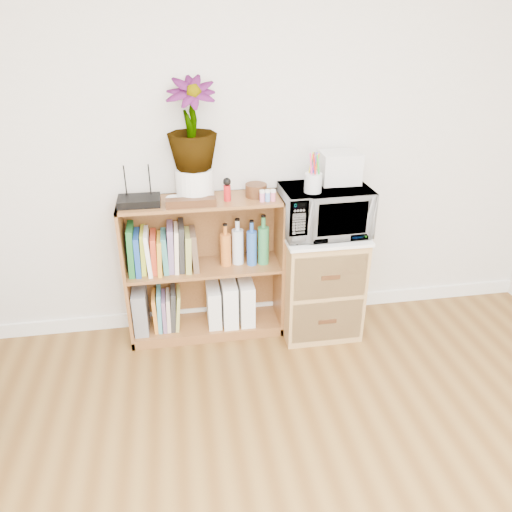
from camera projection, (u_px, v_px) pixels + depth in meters
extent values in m
cube|color=white|center=(255.00, 309.00, 3.58)|extent=(4.00, 0.02, 0.10)
cube|color=brown|center=(205.00, 269.00, 3.21)|extent=(1.00, 0.30, 0.95)
cube|color=#9E7542|center=(319.00, 282.00, 3.31)|extent=(0.50, 0.45, 0.70)
imported|color=white|center=(324.00, 210.00, 3.07)|extent=(0.54, 0.38, 0.29)
cylinder|color=silver|center=(313.00, 183.00, 2.91)|extent=(0.10, 0.10, 0.11)
cube|color=silver|center=(339.00, 167.00, 3.06)|extent=(0.24, 0.20, 0.19)
cube|color=black|center=(139.00, 201.00, 2.92)|extent=(0.25, 0.17, 0.04)
imported|color=silver|center=(177.00, 200.00, 2.95)|extent=(0.13, 0.13, 0.03)
cylinder|color=white|center=(195.00, 184.00, 2.97)|extent=(0.22, 0.22, 0.19)
imported|color=#36762F|center=(191.00, 124.00, 2.81)|extent=(0.29, 0.29, 0.51)
cube|color=#3C2110|center=(191.00, 203.00, 2.89)|extent=(0.29, 0.07, 0.05)
cylinder|color=#B41619|center=(227.00, 193.00, 2.97)|extent=(0.04, 0.04, 0.10)
cylinder|color=#3D1F10|center=(256.00, 190.00, 3.04)|extent=(0.13, 0.13, 0.08)
cube|color=pink|center=(268.00, 197.00, 2.97)|extent=(0.11, 0.04, 0.06)
cube|color=slate|center=(141.00, 309.00, 3.26)|extent=(0.09, 0.24, 0.30)
cube|color=silver|center=(214.00, 305.00, 3.33)|extent=(0.09, 0.22, 0.27)
cube|color=white|center=(229.00, 302.00, 3.34)|extent=(0.10, 0.24, 0.30)
cube|color=white|center=(246.00, 301.00, 3.36)|extent=(0.09, 0.24, 0.30)
cube|color=#1B652B|center=(131.00, 249.00, 3.07)|extent=(0.05, 0.20, 0.31)
cube|color=#184195|center=(138.00, 252.00, 3.08)|extent=(0.04, 0.20, 0.26)
cube|color=#D1DE34|center=(143.00, 251.00, 3.09)|extent=(0.04, 0.20, 0.27)
cube|color=white|center=(148.00, 251.00, 3.09)|extent=(0.03, 0.20, 0.27)
cube|color=#C33D21|center=(154.00, 253.00, 3.10)|extent=(0.04, 0.20, 0.24)
cube|color=gold|center=(160.00, 253.00, 3.11)|extent=(0.04, 0.20, 0.23)
cube|color=teal|center=(165.00, 252.00, 3.11)|extent=(0.04, 0.20, 0.24)
cube|color=slate|center=(171.00, 248.00, 3.11)|extent=(0.04, 0.20, 0.29)
cube|color=#FFE8C6|center=(176.00, 248.00, 3.11)|extent=(0.04, 0.20, 0.28)
cube|color=black|center=(181.00, 246.00, 3.11)|extent=(0.05, 0.20, 0.30)
cube|color=#9C9F49|center=(188.00, 250.00, 3.13)|extent=(0.05, 0.20, 0.25)
cube|color=brown|center=(194.00, 249.00, 3.14)|extent=(0.05, 0.20, 0.25)
cylinder|color=orange|center=(225.00, 245.00, 3.16)|extent=(0.07, 0.07, 0.28)
cylinder|color=silver|center=(238.00, 243.00, 3.17)|extent=(0.07, 0.07, 0.30)
cylinder|color=blue|center=(251.00, 242.00, 3.18)|extent=(0.06, 0.06, 0.29)
cylinder|color=#2E8047|center=(263.00, 239.00, 3.19)|extent=(0.07, 0.07, 0.32)
cube|color=orange|center=(155.00, 311.00, 3.29)|extent=(0.03, 0.19, 0.25)
cube|color=teal|center=(159.00, 308.00, 3.29)|extent=(0.03, 0.19, 0.28)
cube|color=slate|center=(164.00, 311.00, 3.30)|extent=(0.03, 0.19, 0.23)
cube|color=beige|center=(168.00, 310.00, 3.30)|extent=(0.03, 0.19, 0.24)
cube|color=#2A2A2A|center=(173.00, 307.00, 3.30)|extent=(0.05, 0.19, 0.28)
cube|color=#AEAD50|center=(178.00, 308.00, 3.31)|extent=(0.05, 0.19, 0.26)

